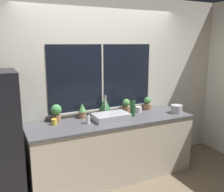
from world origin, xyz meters
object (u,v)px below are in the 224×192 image
at_px(bottle_tall, 133,108).
at_px(soap_bottle, 88,119).
at_px(kettle, 177,109).
at_px(potted_plant_far_left, 56,112).
at_px(potted_plant_left, 82,110).
at_px(potted_plant_center, 105,105).
at_px(mug_yellow, 54,122).
at_px(mug_white, 139,109).
at_px(sink, 111,116).
at_px(potted_plant_far_right, 147,104).
at_px(potted_plant_right, 126,106).

bearing_deg(bottle_tall, soap_bottle, -176.48).
relative_size(soap_bottle, kettle, 0.81).
bearing_deg(potted_plant_far_left, potted_plant_left, 0.00).
bearing_deg(potted_plant_center, mug_yellow, -171.20).
relative_size(potted_plant_far_left, soap_bottle, 1.73).
distance_m(potted_plant_center, mug_white, 0.58).
height_order(potted_plant_far_left, mug_white, potted_plant_far_left).
bearing_deg(sink, kettle, -6.88).
bearing_deg(soap_bottle, potted_plant_left, 86.60).
distance_m(potted_plant_far_right, kettle, 0.49).
xyz_separation_m(sink, potted_plant_far_left, (-0.73, 0.25, 0.09)).
relative_size(mug_white, kettle, 0.54).
height_order(potted_plant_right, potted_plant_far_right, potted_plant_right).
bearing_deg(potted_plant_far_right, sink, -162.29).
distance_m(potted_plant_far_left, bottle_tall, 1.13).
bearing_deg(kettle, potted_plant_right, 151.10).
bearing_deg(potted_plant_far_left, mug_white, -3.27).
bearing_deg(potted_plant_right, potted_plant_left, 180.00).
bearing_deg(kettle, soap_bottle, 175.59).
distance_m(potted_plant_right, mug_white, 0.21).
height_order(sink, kettle, sink).
bearing_deg(soap_bottle, potted_plant_far_left, 143.41).
relative_size(sink, mug_yellow, 6.44).
bearing_deg(potted_plant_right, mug_white, -21.47).
height_order(potted_plant_right, mug_yellow, potted_plant_right).
height_order(potted_plant_center, potted_plant_right, potted_plant_center).
bearing_deg(potted_plant_center, mug_white, -7.58).
height_order(soap_bottle, mug_yellow, soap_bottle).
distance_m(mug_white, kettle, 0.60).
bearing_deg(soap_bottle, bottle_tall, 3.52).
xyz_separation_m(potted_plant_far_right, bottle_tall, (-0.42, -0.23, 0.03)).
distance_m(potted_plant_far_right, soap_bottle, 1.19).
bearing_deg(kettle, mug_yellow, 172.14).
height_order(sink, soap_bottle, sink).
xyz_separation_m(potted_plant_center, kettle, (1.07, -0.39, -0.09)).
bearing_deg(sink, potted_plant_center, 85.72).
bearing_deg(soap_bottle, kettle, -4.41).
height_order(bottle_tall, mug_yellow, bottle_tall).
distance_m(potted_plant_far_left, soap_bottle, 0.46).
distance_m(potted_plant_center, potted_plant_right, 0.38).
relative_size(potted_plant_far_right, mug_yellow, 2.64).
height_order(potted_plant_left, mug_yellow, potted_plant_left).
bearing_deg(bottle_tall, potted_plant_far_right, 28.57).
distance_m(potted_plant_left, potted_plant_center, 0.37).
height_order(potted_plant_center, bottle_tall, bottle_tall).
relative_size(potted_plant_center, soap_bottle, 1.95).
bearing_deg(potted_plant_center, bottle_tall, -32.62).
bearing_deg(sink, bottle_tall, 3.90).
bearing_deg(soap_bottle, potted_plant_right, 19.97).
relative_size(potted_plant_center, kettle, 1.58).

